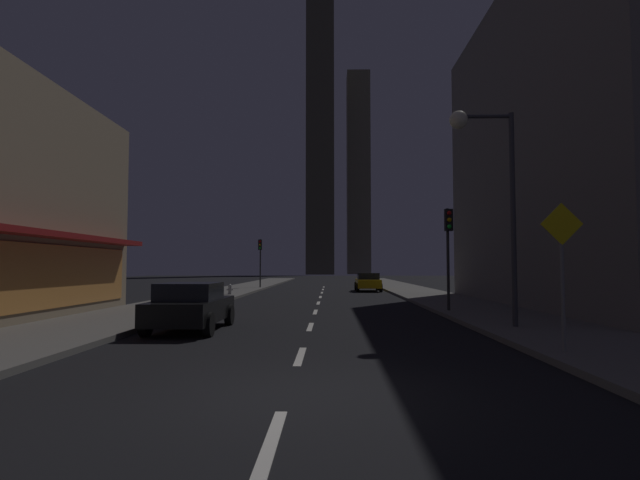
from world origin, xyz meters
The scene contains 14 objects.
ground_plane centered at (0.00, 32.00, -0.05)m, with size 78.00×136.00×0.10m, color black.
sidewalk_right centered at (7.00, 32.00, 0.07)m, with size 4.00×76.00×0.15m, color #605E59.
sidewalk_left centered at (-7.00, 32.00, 0.07)m, with size 4.00×76.00×0.15m, color #605E59.
lane_marking_center centered at (0.00, 18.80, 0.01)m, with size 0.16×43.80×0.01m.
building_apartment_right centered at (14.50, 16.00, 7.75)m, with size 11.00×20.00×15.49m, color slate.
skyscraper_distant_tall centered at (-1.98, 116.38, 35.48)m, with size 7.06×5.54×70.95m, color #464234.
skyscraper_distant_mid centered at (8.11, 124.15, 26.99)m, with size 6.07×7.60×53.99m, color #645F4B.
car_parked_near centered at (-3.60, 7.47, 0.74)m, with size 1.98×4.24×1.45m.
car_parked_far centered at (3.60, 31.68, 0.74)m, with size 1.98×4.24×1.45m.
fire_hydrant_far_left centered at (-5.90, 24.53, 0.45)m, with size 0.42×0.30×0.65m.
traffic_light_near_right centered at (5.50, 12.79, 3.19)m, with size 0.32×0.48×4.20m.
traffic_light_far_left centered at (-5.50, 35.39, 3.19)m, with size 0.32×0.48×4.20m.
street_lamp_right centered at (5.38, 7.48, 5.07)m, with size 1.96×0.56×6.58m.
pedestrian_crossing_sign centered at (5.60, 3.08, 2.02)m, with size 0.91×0.08×3.15m.
Camera 1 is at (0.66, -7.57, 1.94)m, focal length 27.76 mm.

